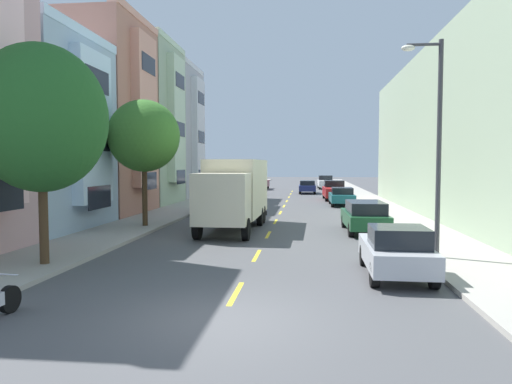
% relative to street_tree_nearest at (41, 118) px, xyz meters
% --- Properties ---
extents(ground_plane, '(160.00, 160.00, 0.00)m').
position_rel_street_tree_nearest_xyz_m(ground_plane, '(6.40, 25.73, -4.66)').
color(ground_plane, '#4C4C4F').
extents(sidewalk_left, '(3.20, 120.00, 0.14)m').
position_rel_street_tree_nearest_xyz_m(sidewalk_left, '(-0.70, 23.73, -4.59)').
color(sidewalk_left, '#A39E93').
rests_on(sidewalk_left, ground_plane).
extents(sidewalk_right, '(3.20, 120.00, 0.14)m').
position_rel_street_tree_nearest_xyz_m(sidewalk_right, '(13.50, 23.73, -4.59)').
color(sidewalk_right, '#A39E93').
rests_on(sidewalk_right, ground_plane).
extents(lane_centerline_dashes, '(0.14, 47.20, 0.01)m').
position_rel_street_tree_nearest_xyz_m(lane_centerline_dashes, '(6.40, 20.23, -4.65)').
color(lane_centerline_dashes, yellow).
rests_on(lane_centerline_dashes, ground_plane).
extents(townhouse_third_terracotta, '(11.33, 7.22, 12.60)m').
position_rel_street_tree_nearest_xyz_m(townhouse_third_terracotta, '(-7.56, 15.32, 1.45)').
color(townhouse_third_terracotta, '#B27560').
rests_on(townhouse_third_terracotta, ground_plane).
extents(townhouse_fourth_sage, '(12.99, 7.22, 12.89)m').
position_rel_street_tree_nearest_xyz_m(townhouse_fourth_sage, '(-8.39, 22.74, 1.59)').
color(townhouse_fourth_sage, '#99AD8E').
rests_on(townhouse_fourth_sage, ground_plane).
extents(townhouse_fifth_dove_grey, '(13.23, 7.22, 12.47)m').
position_rel_street_tree_nearest_xyz_m(townhouse_fifth_dove_grey, '(-8.51, 30.16, 1.38)').
color(townhouse_fifth_dove_grey, '#A8A8AD').
rests_on(townhouse_fifth_dove_grey, ground_plane).
extents(apartment_block_opposite, '(10.00, 36.00, 10.26)m').
position_rel_street_tree_nearest_xyz_m(apartment_block_opposite, '(20.10, 15.73, 0.47)').
color(apartment_block_opposite, '#99AD8E').
rests_on(apartment_block_opposite, ground_plane).
extents(street_tree_nearest, '(4.03, 4.03, 6.81)m').
position_rel_street_tree_nearest_xyz_m(street_tree_nearest, '(0.00, 0.00, 0.00)').
color(street_tree_nearest, '#47331E').
rests_on(street_tree_nearest, sidewalk_left).
extents(street_tree_second, '(3.58, 3.58, 6.33)m').
position_rel_street_tree_nearest_xyz_m(street_tree_second, '(0.00, 9.30, -0.00)').
color(street_tree_second, '#47331E').
rests_on(street_tree_second, sidewalk_left).
extents(street_lamp, '(1.35, 0.28, 7.18)m').
position_rel_street_tree_nearest_xyz_m(street_lamp, '(12.35, 2.39, -0.38)').
color(street_lamp, '#38383D').
rests_on(street_lamp, sidewalk_right).
extents(delivery_box_truck, '(2.56, 8.22, 3.47)m').
position_rel_street_tree_nearest_xyz_m(delivery_box_truck, '(4.61, 9.43, -2.70)').
color(delivery_box_truck, beige).
rests_on(delivery_box_truck, ground_plane).
extents(parked_pickup_burgundy, '(2.11, 5.34, 1.73)m').
position_rel_street_tree_nearest_xyz_m(parked_pickup_burgundy, '(2.09, 46.73, -3.83)').
color(parked_pickup_burgundy, maroon).
rests_on(parked_pickup_burgundy, ground_plane).
extents(parked_hatchback_charcoal, '(1.85, 4.05, 1.50)m').
position_rel_street_tree_nearest_xyz_m(parked_hatchback_charcoal, '(2.20, 16.62, -3.90)').
color(parked_hatchback_charcoal, '#333338').
rests_on(parked_hatchback_charcoal, ground_plane).
extents(parked_pickup_red, '(2.13, 5.35, 1.73)m').
position_rel_street_tree_nearest_xyz_m(parked_pickup_red, '(10.68, 29.71, -3.83)').
color(parked_pickup_red, '#AD1E1E').
rests_on(parked_pickup_red, ground_plane).
extents(parked_sedan_black, '(1.91, 4.54, 1.43)m').
position_rel_street_tree_nearest_xyz_m(parked_sedan_black, '(2.16, 36.36, -3.91)').
color(parked_sedan_black, black).
rests_on(parked_sedan_black, ground_plane).
extents(parked_wagon_forest, '(1.92, 4.74, 1.50)m').
position_rel_street_tree_nearest_xyz_m(parked_wagon_forest, '(10.90, 8.94, -3.85)').
color(parked_wagon_forest, '#194C28').
rests_on(parked_wagon_forest, ground_plane).
extents(parked_pickup_white, '(2.12, 5.34, 1.73)m').
position_rel_street_tree_nearest_xyz_m(parked_pickup_white, '(10.61, 49.18, -3.83)').
color(parked_pickup_white, silver).
rests_on(parked_pickup_white, ground_plane).
extents(parked_hatchback_silver, '(1.80, 4.02, 1.50)m').
position_rel_street_tree_nearest_xyz_m(parked_hatchback_silver, '(10.73, -0.03, -3.90)').
color(parked_hatchback_silver, '#B2B5BA').
rests_on(parked_hatchback_silver, ground_plane).
extents(parked_sedan_teal, '(1.83, 4.51, 1.43)m').
position_rel_street_tree_nearest_xyz_m(parked_sedan_teal, '(10.86, 23.63, -3.91)').
color(parked_sedan_teal, '#195B60').
rests_on(parked_sedan_teal, ground_plane).
extents(moving_navy_sedan, '(1.80, 4.50, 1.43)m').
position_rel_street_tree_nearest_xyz_m(moving_navy_sedan, '(8.20, 38.76, -3.91)').
color(moving_navy_sedan, navy).
rests_on(moving_navy_sedan, ground_plane).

